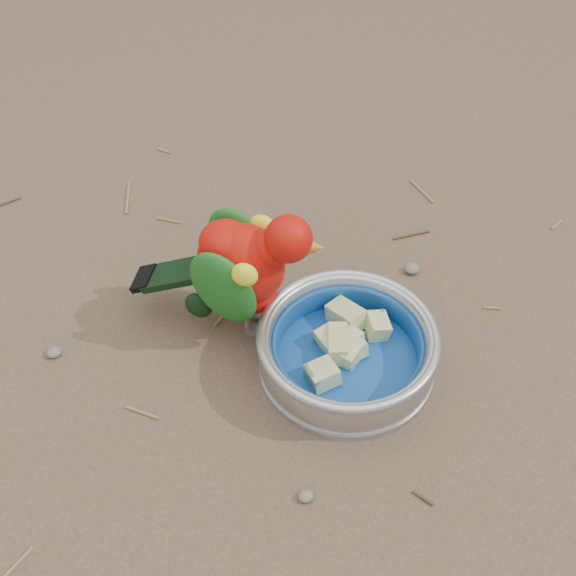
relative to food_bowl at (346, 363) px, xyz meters
name	(u,v)px	position (x,y,z in m)	size (l,w,h in m)	color
ground	(292,357)	(-0.05, 0.04, -0.01)	(60.00, 60.00, 0.00)	brown
food_bowl	(346,363)	(0.00, 0.00, 0.00)	(0.21, 0.21, 0.02)	#B2B2BA
bowl_wall	(348,347)	(0.00, 0.00, 0.03)	(0.21, 0.21, 0.04)	#B2B2BA
fruit_wedges	(347,351)	(0.00, 0.00, 0.02)	(0.12, 0.12, 0.03)	#CFCE89
lory_parrot	(244,274)	(-0.08, 0.12, 0.08)	(0.10, 0.21, 0.17)	#BB0F07
ground_debris	(296,343)	(-0.04, 0.06, -0.01)	(0.90, 0.80, 0.01)	olive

